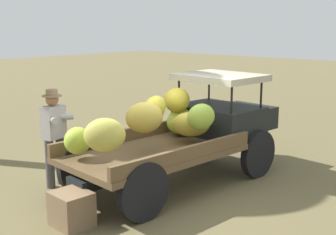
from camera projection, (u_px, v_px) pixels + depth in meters
The scene contains 5 objects.
ground_plane at pixel (162, 194), 7.58m from camera, with size 60.00×60.00×0.00m, color brown.
truck at pixel (189, 129), 8.15m from camera, with size 4.56×2.07×1.88m.
farmer at pixel (54, 132), 7.80m from camera, with size 0.52×0.48×1.72m.
wooden_crate at pixel (72, 209), 6.35m from camera, with size 0.54×0.48×0.50m, color #846748.
loose_banana_bunch at pixel (82, 152), 9.51m from camera, with size 0.56×0.38×0.31m, color gold.
Camera 1 is at (-5.34, -4.78, 2.80)m, focal length 48.19 mm.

